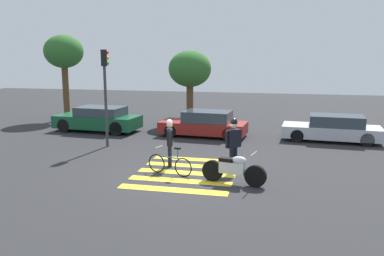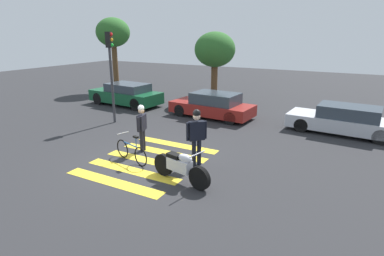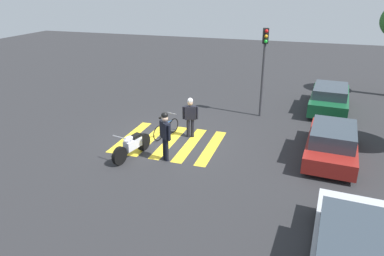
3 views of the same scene
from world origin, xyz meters
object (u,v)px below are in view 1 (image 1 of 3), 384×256
object	(u,v)px
officer_by_motorcycle	(170,140)
car_green_compact	(98,119)
police_motorcycle	(233,169)
car_silver_sedan	(332,129)
traffic_light_pole	(105,82)
officer_on_foot	(234,141)
car_maroon_wagon	(204,124)
leaning_bicycle	(170,164)

from	to	relation	value
officer_by_motorcycle	car_green_compact	distance (m)	7.98
police_motorcycle	car_silver_sedan	distance (m)	8.26
traffic_light_pole	officer_on_foot	bearing A→B (deg)	-24.32
officer_on_foot	traffic_light_pole	size ratio (longest dim) A/B	0.45
car_green_compact	car_maroon_wagon	world-z (taller)	car_green_compact
leaning_bicycle	traffic_light_pole	bearing A→B (deg)	137.96
officer_by_motorcycle	car_green_compact	bearing A→B (deg)	134.18
leaning_bicycle	car_green_compact	xyz separation A→B (m)	(-5.84, 6.71, 0.28)
car_maroon_wagon	car_silver_sedan	distance (m)	6.10
police_motorcycle	traffic_light_pole	xyz separation A→B (m)	(-6.05, 3.96, 2.37)
police_motorcycle	officer_on_foot	world-z (taller)	officer_on_foot
police_motorcycle	officer_on_foot	xyz separation A→B (m)	(-0.16, 1.29, 0.64)
officer_by_motorcycle	car_maroon_wagon	size ratio (longest dim) A/B	0.40
car_maroon_wagon	car_green_compact	bearing A→B (deg)	179.26
car_maroon_wagon	traffic_light_pole	distance (m)	5.41
car_silver_sedan	traffic_light_pole	distance (m)	10.66
officer_by_motorcycle	traffic_light_pole	size ratio (longest dim) A/B	0.41
leaning_bicycle	officer_by_motorcycle	size ratio (longest dim) A/B	0.95
car_green_compact	officer_on_foot	bearing A→B (deg)	-36.85
car_silver_sedan	car_green_compact	bearing A→B (deg)	-179.42
car_green_compact	traffic_light_pole	distance (m)	4.40
traffic_light_pole	car_green_compact	bearing A→B (deg)	121.58
officer_by_motorcycle	car_silver_sedan	world-z (taller)	officer_by_motorcycle
car_green_compact	traffic_light_pole	world-z (taller)	traffic_light_pole
officer_on_foot	traffic_light_pole	xyz separation A→B (m)	(-5.89, 2.66, 1.73)
car_maroon_wagon	car_silver_sedan	size ratio (longest dim) A/B	0.96
officer_on_foot	leaning_bicycle	bearing A→B (deg)	-158.66
car_green_compact	car_silver_sedan	world-z (taller)	car_green_compact
officer_on_foot	traffic_light_pole	distance (m)	6.69
officer_by_motorcycle	car_silver_sedan	size ratio (longest dim) A/B	0.38
leaning_bicycle	officer_on_foot	world-z (taller)	officer_on_foot
car_green_compact	car_silver_sedan	xyz separation A→B (m)	(11.86, 0.12, -0.05)
car_green_compact	officer_by_motorcycle	bearing A→B (deg)	-45.82
leaning_bicycle	car_green_compact	distance (m)	8.90
police_motorcycle	leaning_bicycle	bearing A→B (deg)	167.42
officer_on_foot	car_silver_sedan	size ratio (longest dim) A/B	0.41
car_maroon_wagon	car_silver_sedan	world-z (taller)	car_maroon_wagon
police_motorcycle	car_green_compact	world-z (taller)	car_green_compact
car_green_compact	car_maroon_wagon	xyz separation A→B (m)	(5.76, -0.07, -0.04)
leaning_bicycle	officer_on_foot	xyz separation A→B (m)	(2.05, 0.80, 0.74)
officer_by_motorcycle	car_silver_sedan	distance (m)	8.60
officer_by_motorcycle	traffic_light_pole	bearing A→B (deg)	145.26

